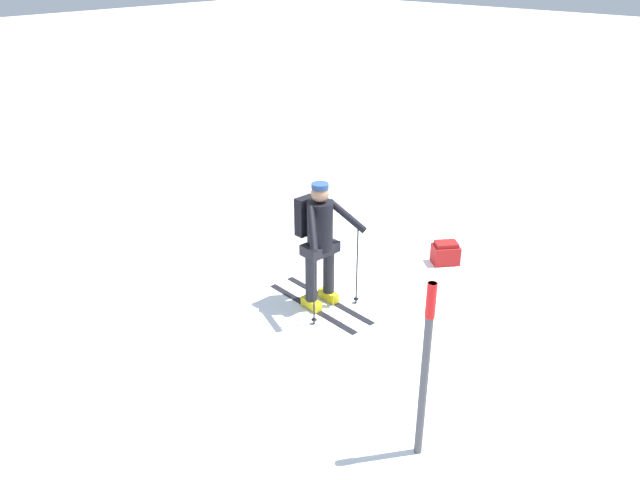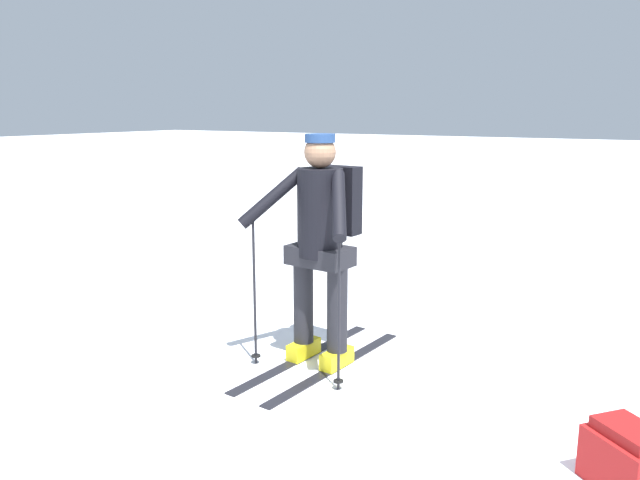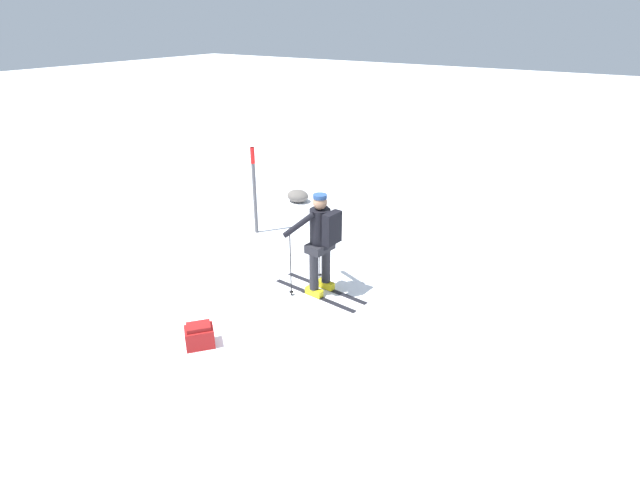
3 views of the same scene
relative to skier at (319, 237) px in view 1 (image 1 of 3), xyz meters
The scene contains 4 objects.
ground_plane 1.36m from the skier, 131.08° to the right, with size 80.00×80.00×0.00m, color white.
skier is the anchor object (origin of this frame).
dropped_backpack 2.36m from the skier, 105.79° to the right, with size 0.46×0.48×0.34m.
trail_marker 2.83m from the skier, 151.61° to the left, with size 0.09×0.09×1.82m.
Camera 1 is at (-4.17, 5.96, 4.32)m, focal length 35.00 mm.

